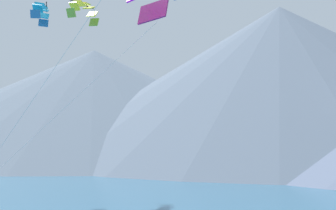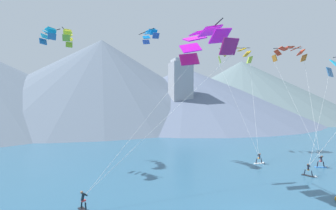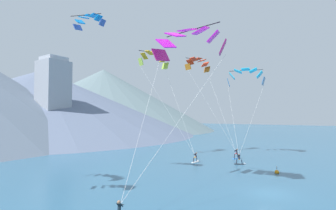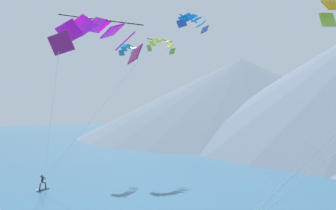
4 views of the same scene
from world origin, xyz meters
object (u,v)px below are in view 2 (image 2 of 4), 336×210
Objects in this scene: kitesurfer_far_left at (310,173)px; parafoil_kite_mid_center at (289,53)px; kitesurfer_near_lead at (260,160)px; kitesurfer_mid_center at (322,163)px; parafoil_kite_near_trail at (204,42)px; parafoil_kite_distant_high_outer at (68,36)px; parafoil_kite_distant_low_drift at (150,35)px; parafoil_kite_distant_mid_solo at (48,34)px; kitesurfer_near_trail at (84,205)px; parafoil_kite_near_lead at (235,54)px.

kitesurfer_far_left is 0.10× the size of parafoil_kite_mid_center.
parafoil_kite_mid_center is at bearing 26.50° from kitesurfer_near_lead.
kitesurfer_mid_center is 24.21m from parafoil_kite_near_trail.
parafoil_kite_distant_high_outer is at bearing 157.65° from kitesurfer_near_lead.
parafoil_kite_distant_low_drift is 1.19× the size of parafoil_kite_distant_mid_solo.
parafoil_kite_near_lead is at bearing 33.91° from kitesurfer_near_trail.
parafoil_kite_mid_center is (7.80, -5.08, -0.32)m from parafoil_kite_near_lead.
parafoil_kite_distant_mid_solo is (-1.89, -4.60, -1.10)m from parafoil_kite_distant_high_outer.
parafoil_kite_distant_mid_solo is (-36.16, 10.70, 17.79)m from kitesurfer_mid_center.
parafoil_kite_distant_high_outer is at bearing 162.83° from parafoil_kite_distant_low_drift.
parafoil_kite_distant_low_drift reaches higher than kitesurfer_far_left.
parafoil_kite_distant_mid_solo reaches higher than parafoil_kite_mid_center.
kitesurfer_far_left is at bearing -30.88° from parafoil_kite_distant_high_outer.
kitesurfer_near_trail is 25.81m from parafoil_kite_distant_low_drift.
kitesurfer_near_trail is 0.38× the size of parafoil_kite_distant_low_drift.
parafoil_kite_mid_center is at bearing 55.16° from kitesurfer_far_left.
kitesurfer_near_trail is 0.10× the size of parafoil_kite_near_lead.
parafoil_kite_distant_mid_solo is at bearing 177.63° from parafoil_kite_mid_center.
parafoil_kite_distant_high_outer is (-34.27, 15.30, 18.89)m from kitesurfer_mid_center.
parafoil_kite_mid_center is at bearing 71.15° from kitesurfer_mid_center.
parafoil_kite_mid_center is (3.10, 9.08, 17.27)m from kitesurfer_mid_center.
parafoil_kite_distant_mid_solo is (-39.25, 1.62, 0.52)m from parafoil_kite_mid_center.
kitesurfer_near_trail is at bearing -120.79° from parafoil_kite_distant_low_drift.
kitesurfer_mid_center is 41.69m from parafoil_kite_distant_mid_solo.
parafoil_kite_mid_center reaches higher than parafoil_kite_near_trail.
kitesurfer_far_left is 20.70m from parafoil_kite_near_trail.
parafoil_kite_distant_high_outer is at bearing 155.95° from kitesurfer_mid_center.
parafoil_kite_distant_high_outer is at bearing 100.37° from kitesurfer_near_trail.
kitesurfer_far_left is at bearing -90.42° from parafoil_kite_near_lead.
kitesurfer_far_left is (26.02, 1.11, -0.13)m from kitesurfer_near_trail.
parafoil_kite_near_lead is 1.16× the size of parafoil_kite_near_trail.
kitesurfer_mid_center is 19.76m from parafoil_kite_mid_center.
parafoil_kite_distant_high_outer reaches higher than parafoil_kite_near_lead.
kitesurfer_near_trail reaches higher than kitesurfer_mid_center.
parafoil_kite_near_lead is at bearing 108.38° from kitesurfer_mid_center.
parafoil_kite_near_trail is at bearing -154.22° from parafoil_kite_mid_center.
parafoil_kite_mid_center is at bearing 25.78° from parafoil_kite_near_trail.
parafoil_kite_near_lead reaches higher than parafoil_kite_near_trail.
kitesurfer_near_lead is 0.37× the size of parafoil_kite_distant_low_drift.
parafoil_kite_distant_low_drift reaches higher than parafoil_kite_distant_mid_solo.
kitesurfer_far_left is at bearing -154.43° from kitesurfer_mid_center.
parafoil_kite_distant_mid_solo is at bearing 157.45° from kitesurfer_far_left.
parafoil_kite_near_trail reaches higher than kitesurfer_far_left.
parafoil_kite_distant_low_drift is at bearing 141.15° from kitesurfer_far_left.
kitesurfer_mid_center is at bearing -24.05° from parafoil_kite_distant_high_outer.
kitesurfer_near_lead is at bearing 25.17° from parafoil_kite_near_trail.
parafoil_kite_mid_center is at bearing 20.20° from kitesurfer_near_trail.
parafoil_kite_distant_low_drift is (-3.00, 13.07, 4.14)m from parafoil_kite_near_trail.
kitesurfer_near_lead is 35.11m from parafoil_kite_distant_high_outer.
parafoil_kite_near_lead is 9.32m from parafoil_kite_mid_center.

